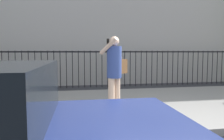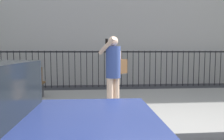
{
  "view_description": "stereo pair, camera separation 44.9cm",
  "coord_description": "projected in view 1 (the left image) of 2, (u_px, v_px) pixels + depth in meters",
  "views": [
    {
      "loc": [
        -1.82,
        -3.4,
        1.55
      ],
      "look_at": [
        -0.92,
        1.75,
        1.11
      ],
      "focal_mm": 34.32,
      "sensor_mm": 36.0,
      "label": 1
    },
    {
      "loc": [
        -1.38,
        -3.46,
        1.55
      ],
      "look_at": [
        -0.92,
        1.75,
        1.11
      ],
      "focal_mm": 34.32,
      "sensor_mm": 36.0,
      "label": 2
    }
  ],
  "objects": [
    {
      "name": "pedestrian_on_phone",
      "position": [
        115.0,
        68.0,
        4.97
      ],
      "size": [
        0.71,
        0.66,
        1.76
      ],
      "color": "beige",
      "rests_on": "sidewalk"
    },
    {
      "name": "ground_plane",
      "position": [
        180.0,
        140.0,
        3.78
      ],
      "size": [
        60.0,
        60.0,
        0.0
      ],
      "primitive_type": "plane",
      "color": "#333338"
    },
    {
      "name": "street_bench",
      "position": [
        9.0,
        83.0,
        6.19
      ],
      "size": [
        1.6,
        0.45,
        0.95
      ],
      "color": "brown",
      "rests_on": "sidewalk"
    },
    {
      "name": "iron_fence",
      "position": [
        116.0,
        64.0,
        9.48
      ],
      "size": [
        12.03,
        0.04,
        1.6
      ],
      "color": "black",
      "rests_on": "ground"
    },
    {
      "name": "sidewalk",
      "position": [
        142.0,
        105.0,
        5.93
      ],
      "size": [
        28.0,
        4.4,
        0.15
      ],
      "primitive_type": "cube",
      "color": "gray",
      "rests_on": "ground"
    }
  ]
}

